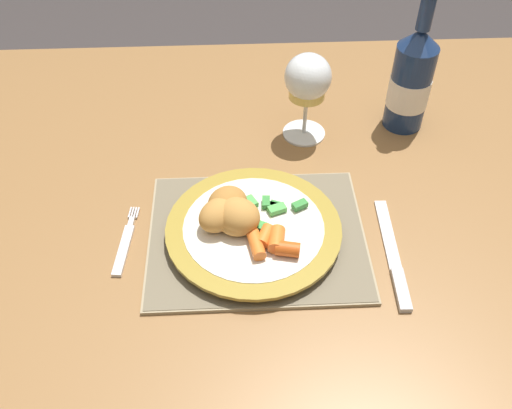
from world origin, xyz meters
name	(u,v)px	position (x,y,z in m)	size (l,w,h in m)	color
dining_table	(248,237)	(0.00, 0.00, 0.66)	(1.52, 0.99, 0.74)	olive
placemat	(257,236)	(0.01, -0.07, 0.74)	(0.32, 0.26, 0.01)	gray
dinner_plate	(254,230)	(0.01, -0.07, 0.76)	(0.26, 0.26, 0.02)	white
breaded_croquettes	(230,213)	(-0.03, -0.06, 0.79)	(0.11, 0.11, 0.05)	#B77F3D
green_beans_pile	(271,209)	(0.03, -0.04, 0.77)	(0.10, 0.07, 0.01)	#338438
glazed_carrots	(271,242)	(0.03, -0.11, 0.78)	(0.08, 0.06, 0.02)	orange
fork	(125,245)	(-0.18, -0.08, 0.74)	(0.03, 0.14, 0.01)	silver
table_knife	(394,262)	(0.21, -0.13, 0.74)	(0.02, 0.21, 0.01)	silver
wine_glass	(308,81)	(0.11, 0.18, 0.85)	(0.08, 0.08, 0.16)	silver
bottle	(411,80)	(0.29, 0.20, 0.83)	(0.07, 0.07, 0.26)	navy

